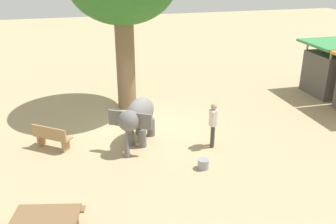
# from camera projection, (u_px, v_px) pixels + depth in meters

# --- Properties ---
(ground_plane) EXTENTS (60.00, 60.00, 0.00)m
(ground_plane) POSITION_uv_depth(u_px,v_px,m) (144.00, 128.00, 14.66)
(ground_plane) COLOR tan
(elephant) EXTENTS (2.20, 1.97, 1.59)m
(elephant) POSITION_uv_depth(u_px,v_px,m) (138.00, 117.00, 13.16)
(elephant) COLOR slate
(elephant) RESTS_ON ground_plane
(person_handler) EXTENTS (0.47, 0.32, 1.62)m
(person_handler) POSITION_uv_depth(u_px,v_px,m) (213.00, 122.00, 12.95)
(person_handler) COLOR #3F3833
(person_handler) RESTS_ON ground_plane
(wooden_bench) EXTENTS (1.16, 1.36, 0.88)m
(wooden_bench) POSITION_uv_depth(u_px,v_px,m) (51.00, 137.00, 12.94)
(wooden_bench) COLOR #9E7A51
(wooden_bench) RESTS_ON ground_plane
(picnic_table_near) EXTENTS (1.77, 1.79, 0.78)m
(picnic_table_near) POSITION_uv_depth(u_px,v_px,m) (47.00, 221.00, 8.64)
(picnic_table_near) COLOR brown
(picnic_table_near) RESTS_ON ground_plane
(market_stall_green) EXTENTS (2.50, 2.50, 2.52)m
(market_stall_green) POSITION_uv_depth(u_px,v_px,m) (330.00, 71.00, 17.95)
(market_stall_green) COLOR #59514C
(market_stall_green) RESTS_ON ground_plane
(feed_bucket) EXTENTS (0.36, 0.36, 0.32)m
(feed_bucket) POSITION_uv_depth(u_px,v_px,m) (203.00, 164.00, 11.86)
(feed_bucket) COLOR gray
(feed_bucket) RESTS_ON ground_plane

